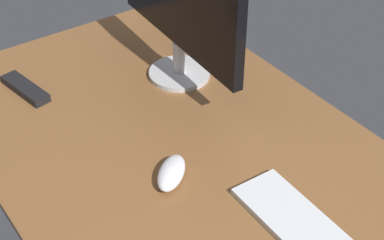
% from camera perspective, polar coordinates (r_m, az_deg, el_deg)
% --- Properties ---
extents(desk, '(1.40, 0.84, 0.02)m').
position_cam_1_polar(desk, '(1.43, -0.54, -3.48)').
color(desk, brown).
rests_on(desk, ground).
extents(keyboard, '(0.40, 0.13, 0.01)m').
position_cam_1_polar(keyboard, '(1.25, 11.41, -10.94)').
color(keyboard, silver).
rests_on(keyboard, desk).
extents(computer_mouse, '(0.12, 0.13, 0.04)m').
position_cam_1_polar(computer_mouse, '(1.35, -1.97, -5.01)').
color(computer_mouse, silver).
rests_on(computer_mouse, desk).
extents(tv_remote, '(0.18, 0.08, 0.02)m').
position_cam_1_polar(tv_remote, '(1.68, -15.50, 2.88)').
color(tv_remote, black).
rests_on(tv_remote, desk).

